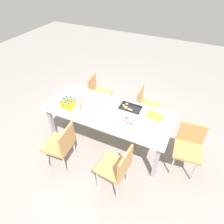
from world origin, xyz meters
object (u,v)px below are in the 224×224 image
juice_bottle_0 (62,105)px  cardboard_tube (81,106)px  juice_bottle_8 (75,102)px  fruit_pizza (130,123)px  snack_tray (130,108)px  chair_end (189,145)px  juice_bottle_5 (72,105)px  chair_far_right (145,104)px  chair_near_right (117,166)px  chair_far_left (98,91)px  napkin_stack (156,136)px  plate_stack (102,111)px  paper_folder (155,116)px  juice_bottle_1 (66,106)px  juice_bottle_7 (71,101)px  juice_bottle_4 (68,103)px  juice_bottle_3 (65,102)px  chair_near_left (62,144)px  juice_bottle_6 (67,100)px  party_table (108,114)px

juice_bottle_0 → cardboard_tube: size_ratio=0.73×
juice_bottle_0 → juice_bottle_8: 0.21m
fruit_pizza → snack_tray: fruit_pizza is taller
chair_end → cardboard_tube: 1.76m
fruit_pizza → juice_bottle_5: bearing=-177.1°
chair_far_right → chair_near_right: size_ratio=1.00×
chair_far_left → napkin_stack: chair_far_left is taller
plate_stack → napkin_stack: bearing=-8.5°
juice_bottle_5 → paper_folder: (1.28, 0.38, -0.06)m
juice_bottle_8 → juice_bottle_1: bearing=-118.1°
juice_bottle_0 → fruit_pizza: juice_bottle_0 is taller
chair_far_right → juice_bottle_7: 1.39m
juice_bottle_4 → juice_bottle_3: bearing=-176.7°
juice_bottle_3 → paper_folder: 1.49m
chair_near_left → napkin_stack: 1.39m
chair_near_left → juice_bottle_3: (-0.30, 0.56, 0.31)m
juice_bottle_3 → juice_bottle_5: (0.15, -0.00, -0.01)m
chair_near_right → snack_tray: 1.01m
juice_bottle_5 → snack_tray: 0.94m
chair_far_left → chair_end: same height
plate_stack → paper_folder: 0.85m
chair_end → juice_bottle_4: size_ratio=6.26×
chair_far_left → juice_bottle_7: juice_bottle_7 is taller
chair_end → cardboard_tube: cardboard_tube is taller
chair_far_right → snack_tray: chair_far_right is taller
cardboard_tube → chair_near_right: bearing=-32.4°
juice_bottle_4 → juice_bottle_7: (0.01, 0.07, 0.01)m
chair_far_right → chair_near_right: same height
juice_bottle_5 → chair_near_left: bearing=-75.0°
paper_folder → chair_far_left: bearing=158.2°
chair_near_left → juice_bottle_4: (-0.23, 0.57, 0.30)m
chair_far_left → juice_bottle_3: bearing=-15.5°
juice_bottle_0 → cardboard_tube: cardboard_tube is taller
chair_near_right → juice_bottle_5: bearing=67.2°
chair_far_left → paper_folder: bearing=59.8°
chair_end → chair_near_left: (-1.73, -0.80, 0.00)m
plate_stack → napkin_stack: (0.93, -0.14, -0.00)m
chair_far_left → snack_tray: 1.06m
chair_near_right → juice_bottle_6: size_ratio=6.13×
chair_near_right → chair_far_left: bearing=41.7°
napkin_stack → paper_folder: (-0.13, 0.41, -0.00)m
chair_far_right → paper_folder: size_ratio=3.19×
chair_end → plate_stack: 1.43m
chair_far_left → chair_end: (1.92, -0.67, 0.00)m
party_table → chair_near_left: (-0.40, -0.74, -0.17)m
juice_bottle_5 → cardboard_tube: size_ratio=0.73×
juice_bottle_5 → snack_tray: juice_bottle_5 is taller
chair_near_left → cardboard_tube: (0.01, 0.57, 0.33)m
cardboard_tube → juice_bottle_6: bearing=167.6°
chair_far_left → chair_near_right: 1.84m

